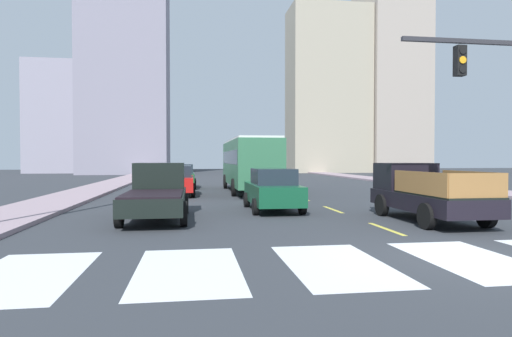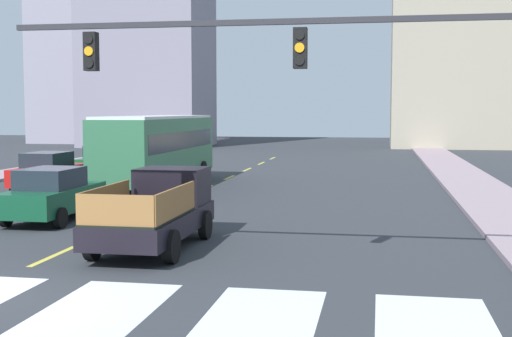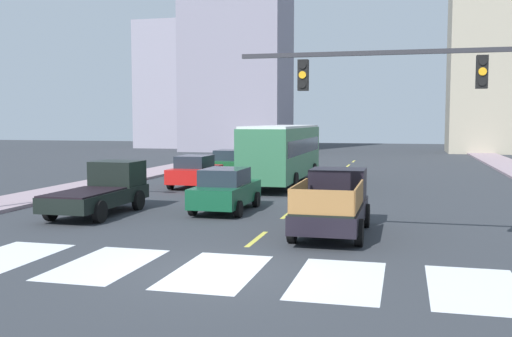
{
  "view_description": "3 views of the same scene",
  "coord_description": "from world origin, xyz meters",
  "px_view_note": "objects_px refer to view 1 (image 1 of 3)",
  "views": [
    {
      "loc": [
        -5.79,
        -8.35,
        2.13
      ],
      "look_at": [
        -2.02,
        17.36,
        1.53
      ],
      "focal_mm": 30.46,
      "sensor_mm": 36.0,
      "label": 1
    },
    {
      "loc": [
        7.84,
        -11.36,
        3.56
      ],
      "look_at": [
        2.65,
        17.33,
        1.08
      ],
      "focal_mm": 47.92,
      "sensor_mm": 36.0,
      "label": 2
    },
    {
      "loc": [
        4.33,
        -13.24,
        3.63
      ],
      "look_at": [
        -0.99,
        7.83,
        1.84
      ],
      "focal_mm": 41.38,
      "sensor_mm": 36.0,
      "label": 3
    }
  ],
  "objects_px": {
    "city_bus": "(249,161)",
    "sedan_far": "(182,176)",
    "sedan_mid": "(177,181)",
    "pickup_stakebed": "(422,193)",
    "sedan_near_left": "(273,190)",
    "pickup_dark": "(157,192)"
  },
  "relations": [
    {
      "from": "sedan_mid",
      "to": "sedan_far",
      "type": "relative_size",
      "value": 1.0
    },
    {
      "from": "pickup_dark",
      "to": "city_bus",
      "type": "bearing_deg",
      "value": 69.13
    },
    {
      "from": "pickup_dark",
      "to": "sedan_near_left",
      "type": "relative_size",
      "value": 1.18
    },
    {
      "from": "pickup_stakebed",
      "to": "sedan_far",
      "type": "distance_m",
      "value": 19.38
    },
    {
      "from": "sedan_mid",
      "to": "sedan_far",
      "type": "bearing_deg",
      "value": 88.95
    },
    {
      "from": "pickup_stakebed",
      "to": "sedan_far",
      "type": "height_order",
      "value": "pickup_stakebed"
    },
    {
      "from": "sedan_mid",
      "to": "pickup_stakebed",
      "type": "bearing_deg",
      "value": -51.76
    },
    {
      "from": "pickup_stakebed",
      "to": "pickup_dark",
      "type": "bearing_deg",
      "value": 169.21
    },
    {
      "from": "sedan_near_left",
      "to": "city_bus",
      "type": "bearing_deg",
      "value": 90.06
    },
    {
      "from": "pickup_stakebed",
      "to": "pickup_dark",
      "type": "height_order",
      "value": "same"
    },
    {
      "from": "sedan_far",
      "to": "pickup_stakebed",
      "type": "bearing_deg",
      "value": -61.67
    },
    {
      "from": "pickup_dark",
      "to": "city_bus",
      "type": "relative_size",
      "value": 0.48
    },
    {
      "from": "pickup_dark",
      "to": "sedan_mid",
      "type": "height_order",
      "value": "pickup_dark"
    },
    {
      "from": "pickup_dark",
      "to": "city_bus",
      "type": "height_order",
      "value": "city_bus"
    },
    {
      "from": "pickup_dark",
      "to": "sedan_far",
      "type": "bearing_deg",
      "value": 89.99
    },
    {
      "from": "pickup_dark",
      "to": "pickup_stakebed",
      "type": "bearing_deg",
      "value": -8.8
    },
    {
      "from": "pickup_dark",
      "to": "sedan_mid",
      "type": "bearing_deg",
      "value": 89.39
    },
    {
      "from": "pickup_stakebed",
      "to": "pickup_dark",
      "type": "relative_size",
      "value": 1.0
    },
    {
      "from": "pickup_stakebed",
      "to": "sedan_near_left",
      "type": "height_order",
      "value": "pickup_stakebed"
    },
    {
      "from": "pickup_stakebed",
      "to": "sedan_near_left",
      "type": "relative_size",
      "value": 1.18
    },
    {
      "from": "city_bus",
      "to": "sedan_far",
      "type": "height_order",
      "value": "city_bus"
    },
    {
      "from": "sedan_mid",
      "to": "sedan_near_left",
      "type": "height_order",
      "value": "same"
    }
  ]
}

